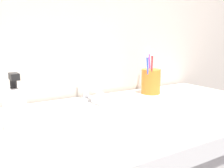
% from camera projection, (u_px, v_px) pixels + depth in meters
% --- Properties ---
extents(tiled_wall_back, '(2.39, 0.04, 2.40)m').
position_uv_depth(tiled_wall_back, '(73.00, 13.00, 1.00)').
color(tiled_wall_back, beige).
rests_on(tiled_wall_back, ground).
extents(sink_basin, '(0.41, 0.41, 0.10)m').
position_uv_depth(sink_basin, '(117.00, 124.00, 0.80)').
color(sink_basin, white).
rests_on(sink_basin, vanity_counter).
extents(faucet, '(0.02, 0.17, 0.12)m').
position_uv_depth(faucet, '(89.00, 86.00, 0.95)').
color(faucet, silver).
rests_on(faucet, sink_basin).
extents(toothbrush_cup, '(0.08, 0.08, 0.10)m').
position_uv_depth(toothbrush_cup, '(151.00, 82.00, 1.08)').
color(toothbrush_cup, orange).
rests_on(toothbrush_cup, vanity_counter).
extents(toothbrush_white, '(0.04, 0.05, 0.19)m').
position_uv_depth(toothbrush_white, '(148.00, 66.00, 1.12)').
color(toothbrush_white, white).
rests_on(toothbrush_white, toothbrush_cup).
extents(toothbrush_red, '(0.02, 0.03, 0.18)m').
position_uv_depth(toothbrush_red, '(152.00, 69.00, 1.03)').
color(toothbrush_red, red).
rests_on(toothbrush_red, toothbrush_cup).
extents(toothbrush_blue, '(0.04, 0.02, 0.18)m').
position_uv_depth(toothbrush_blue, '(148.00, 70.00, 1.04)').
color(toothbrush_blue, blue).
rests_on(toothbrush_blue, toothbrush_cup).
extents(toothbrush_purple, '(0.02, 0.05, 0.18)m').
position_uv_depth(toothbrush_purple, '(150.00, 67.00, 1.10)').
color(toothbrush_purple, purple).
rests_on(toothbrush_purple, toothbrush_cup).
extents(soap_dispenser, '(0.06, 0.06, 0.15)m').
position_uv_depth(soap_dispenser, '(15.00, 109.00, 0.64)').
color(soap_dispenser, white).
rests_on(soap_dispenser, vanity_counter).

